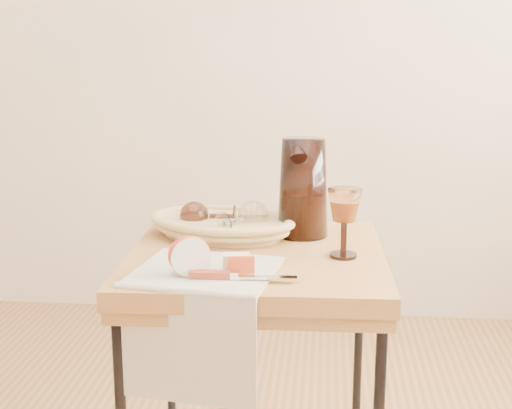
# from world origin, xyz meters

# --- Properties ---
(wall_back) EXTENTS (3.60, 0.00, 2.70)m
(wall_back) POSITION_xyz_m (0.00, 1.80, 1.35)
(wall_back) COLOR #BEAE94
(wall_back) RESTS_ON ground
(side_table) EXTENTS (0.62, 0.62, 0.77)m
(side_table) POSITION_xyz_m (0.35, 0.25, 0.39)
(side_table) COLOR brown
(side_table) RESTS_ON floor
(tea_towel) EXTENTS (0.33, 0.31, 0.01)m
(tea_towel) POSITION_xyz_m (0.25, 0.08, 0.77)
(tea_towel) COLOR beige
(tea_towel) RESTS_ON side_table
(bread_basket) EXTENTS (0.38, 0.30, 0.05)m
(bread_basket) POSITION_xyz_m (0.25, 0.37, 0.80)
(bread_basket) COLOR tan
(bread_basket) RESTS_ON side_table
(goblet_lying_a) EXTENTS (0.12, 0.08, 0.07)m
(goblet_lying_a) POSITION_xyz_m (0.22, 0.39, 0.82)
(goblet_lying_a) COLOR #542B21
(goblet_lying_a) RESTS_ON bread_basket
(goblet_lying_b) EXTENTS (0.14, 0.15, 0.08)m
(goblet_lying_b) POSITION_xyz_m (0.30, 0.35, 0.82)
(goblet_lying_b) COLOR white
(goblet_lying_b) RESTS_ON bread_basket
(pitcher) EXTENTS (0.23, 0.29, 0.29)m
(pitcher) POSITION_xyz_m (0.45, 0.40, 0.90)
(pitcher) COLOR black
(pitcher) RESTS_ON side_table
(wine_goblet) EXTENTS (0.10, 0.10, 0.16)m
(wine_goblet) POSITION_xyz_m (0.55, 0.22, 0.85)
(wine_goblet) COLOR white
(wine_goblet) RESTS_ON side_table
(apple_half) EXTENTS (0.10, 0.08, 0.08)m
(apple_half) POSITION_xyz_m (0.22, 0.05, 0.82)
(apple_half) COLOR red
(apple_half) RESTS_ON tea_towel
(apple_wedge) EXTENTS (0.06, 0.04, 0.04)m
(apple_wedge) POSITION_xyz_m (0.32, 0.08, 0.80)
(apple_wedge) COLOR white
(apple_wedge) RESTS_ON tea_towel
(table_knife) EXTENTS (0.22, 0.03, 0.02)m
(table_knife) POSITION_xyz_m (0.33, 0.03, 0.79)
(table_knife) COLOR silver
(table_knife) RESTS_ON tea_towel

